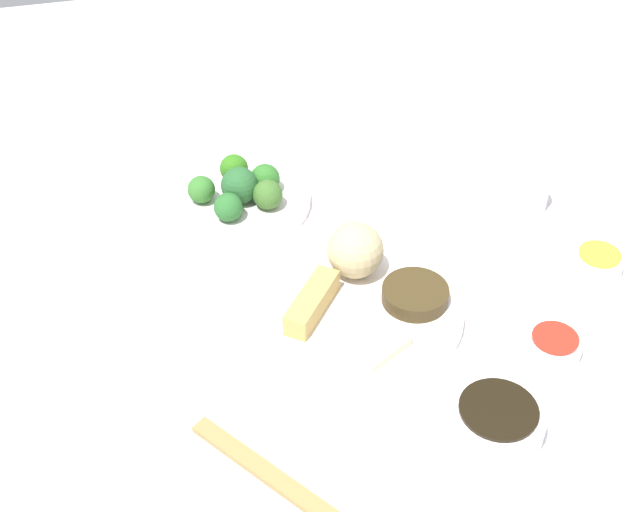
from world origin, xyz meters
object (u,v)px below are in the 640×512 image
Objects in this scene: broccoli_plate at (237,201)px; chopsticks_pair at (280,483)px; main_plate at (363,310)px; sauce_ramekin_hot_mustard at (597,263)px; teacup at (526,190)px; sauce_ramekin_sweet_and_sour at (553,347)px; soy_sauce_bowl at (496,422)px.

broccoli_plate reaches higher than chopsticks_pair.
broccoli_plate is (0.27, 0.11, -0.00)m from main_plate.
teacup is (0.16, 0.03, 0.02)m from sauce_ramekin_hot_mustard.
sauce_ramekin_sweet_and_sour reaches higher than broccoli_plate.
broccoli_plate is at bearing 22.21° from main_plate.
soy_sauce_bowl reaches higher than broccoli_plate.
broccoli_plate is 0.50m from sauce_ramekin_sweet_and_sour.
sauce_ramekin_sweet_and_sour is at bearing 160.81° from teacup.
sauce_ramekin_hot_mustard is 1.00× the size of sauce_ramekin_sweet_and_sour.
sauce_ramekin_sweet_and_sour reaches higher than chopsticks_pair.
sauce_ramekin_sweet_and_sour is (-0.12, -0.20, 0.00)m from main_plate.
sauce_ramekin_sweet_and_sour is at bearing -121.69° from main_plate.
chopsticks_pair is at bearing 174.64° from broccoli_plate.
teacup is at bearing -105.39° from broccoli_plate.
soy_sauce_bowl is at bearing -158.42° from main_plate.
sauce_ramekin_hot_mustard is 0.16m from teacup.
broccoli_plate is 3.34× the size of teacup.
chopsticks_pair is at bearing 105.00° from sauce_ramekin_sweet_and_sour.
main_plate is 0.34m from teacup.
teacup is 0.59m from chopsticks_pair.
broccoli_plate is 3.24× the size of sauce_ramekin_hot_mustard.
teacup is at bearing -50.25° from chopsticks_pair.
sauce_ramekin_sweet_and_sour is 0.37m from chopsticks_pair.
sauce_ramekin_sweet_and_sour reaches higher than main_plate.
main_plate is 3.76× the size of sauce_ramekin_hot_mustard.
chopsticks_pair is at bearing 129.75° from teacup.
soy_sauce_bowl reaches higher than main_plate.
sauce_ramekin_sweet_and_sour is at bearing 134.07° from sauce_ramekin_hot_mustard.
teacup reaches higher than chopsticks_pair.
main_plate is at bearing 21.58° from soy_sauce_bowl.
sauce_ramekin_hot_mustard and sauce_ramekin_sweet_and_sour have the same top height.
soy_sauce_bowl is at bearing 128.01° from sauce_ramekin_sweet_and_sour.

